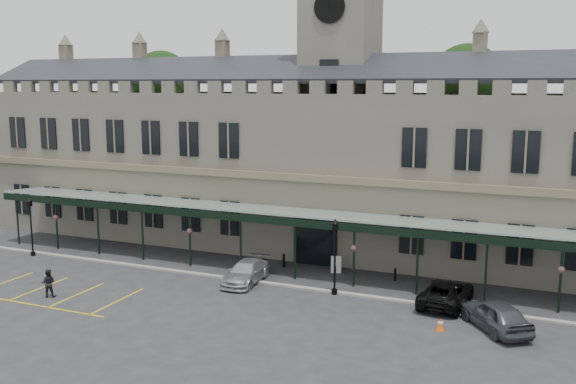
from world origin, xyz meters
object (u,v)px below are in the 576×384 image
at_px(lamp_post_left, 31,221).
at_px(sign_board, 336,265).
at_px(car_taxi, 246,272).
at_px(clock_tower, 340,78).
at_px(person_b, 48,283).
at_px(lamp_post_mid, 335,250).
at_px(traffic_cone, 440,325).
at_px(car_van, 446,293).
at_px(car_right_a, 496,315).
at_px(station_building, 339,166).

bearing_deg(lamp_post_left, sign_board, 11.62).
relative_size(sign_board, car_taxi, 0.25).
relative_size(clock_tower, person_b, 14.43).
height_order(lamp_post_mid, traffic_cone, lamp_post_mid).
relative_size(car_taxi, person_b, 2.77).
height_order(traffic_cone, person_b, person_b).
distance_m(car_taxi, person_b, 12.05).
relative_size(lamp_post_left, car_van, 0.85).
distance_m(lamp_post_mid, car_taxi, 6.37).
xyz_separation_m(lamp_post_mid, traffic_cone, (6.98, -3.38, -2.48)).
distance_m(lamp_post_left, traffic_cone, 30.88).
bearing_deg(car_taxi, sign_board, 38.78).
relative_size(traffic_cone, sign_board, 0.54).
relative_size(sign_board, car_right_a, 0.25).
bearing_deg(lamp_post_left, traffic_cone, -5.57).
height_order(sign_board, car_right_a, car_right_a).
bearing_deg(car_taxi, traffic_cone, -17.92).
distance_m(traffic_cone, car_taxi, 13.41).
bearing_deg(person_b, lamp_post_mid, 177.12).
distance_m(lamp_post_mid, car_van, 6.94).
xyz_separation_m(lamp_post_left, car_van, (30.25, 1.14, -1.91)).
bearing_deg(lamp_post_left, car_right_a, -3.10).
bearing_deg(person_b, traffic_cone, 162.01).
distance_m(sign_board, car_van, 8.64).
height_order(lamp_post_mid, car_taxi, lamp_post_mid).
xyz_separation_m(clock_tower, car_taxi, (-2.63, -10.74, -12.42)).
xyz_separation_m(car_van, person_b, (-22.26, -7.98, 0.14)).
bearing_deg(station_building, traffic_cone, -53.46).
relative_size(lamp_post_left, car_taxi, 0.93).
relative_size(station_building, lamp_post_mid, 12.71).
bearing_deg(lamp_post_mid, clock_tower, 107.54).
height_order(clock_tower, traffic_cone, clock_tower).
bearing_deg(person_b, clock_tower, -152.11).
bearing_deg(traffic_cone, sign_board, 137.66).
bearing_deg(car_van, station_building, -39.96).
bearing_deg(car_van, car_right_a, 140.70).
height_order(lamp_post_mid, sign_board, lamp_post_mid).
bearing_deg(car_right_a, car_van, -80.52).
relative_size(traffic_cone, person_b, 0.37).
xyz_separation_m(lamp_post_mid, sign_board, (-1.34, 4.20, -2.22)).
distance_m(car_van, car_right_a, 4.23).
relative_size(car_van, car_right_a, 1.09).
distance_m(lamp_post_mid, person_b, 17.38).
height_order(traffic_cone, car_right_a, car_right_a).
height_order(car_taxi, car_right_a, car_right_a).
bearing_deg(person_b, car_van, 172.08).
bearing_deg(sign_board, person_b, -159.11).
relative_size(car_van, person_b, 3.02).
distance_m(car_taxi, car_right_a, 15.77).
distance_m(sign_board, person_b, 18.35).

